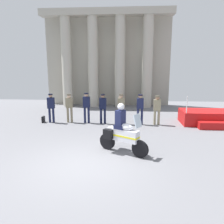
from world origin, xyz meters
name	(u,v)px	position (x,y,z in m)	size (l,w,h in m)	color
ground_plane	(84,164)	(0.00, 0.00, 0.00)	(28.00, 28.00, 0.00)	slate
colonnade_backdrop	(107,55)	(-0.27, 11.36, 4.06)	(10.13, 1.65, 7.69)	#A49F91
reviewing_stand	(207,118)	(5.94, 5.69, 0.37)	(2.88, 2.18, 1.66)	#B71414
officer_in_row_0	(51,106)	(-2.95, 5.40, 0.99)	(0.39, 0.24, 1.68)	#141938
officer_in_row_1	(69,106)	(-1.90, 5.50, 0.98)	(0.39, 0.24, 1.65)	#7A7056
officer_in_row_2	(87,105)	(-0.90, 5.47, 1.02)	(0.39, 0.24, 1.73)	#141938
officer_in_row_3	(103,106)	(0.05, 5.37, 0.99)	(0.39, 0.24, 1.68)	black
officer_in_row_4	(121,107)	(1.08, 5.34, 1.00)	(0.39, 0.24, 1.70)	#7A7056
officer_in_row_5	(140,107)	(2.13, 5.33, 1.00)	(0.39, 0.24, 1.69)	#191E42
officer_in_row_6	(157,108)	(3.06, 5.34, 0.96)	(0.39, 0.24, 1.63)	gray
motorcycle_with_rider	(121,132)	(1.23, 1.10, 0.79)	(1.85, 1.23, 1.90)	black
briefcase_on_ground	(43,119)	(-3.45, 5.38, 0.18)	(0.10, 0.32, 0.36)	black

